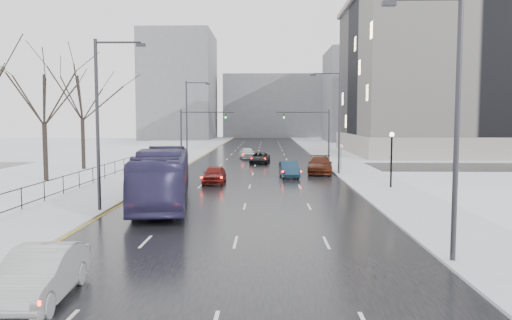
# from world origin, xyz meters

# --- Properties ---
(road) EXTENTS (16.00, 150.00, 0.04)m
(road) POSITION_xyz_m (0.00, 60.00, 0.02)
(road) COLOR black
(road) RESTS_ON ground
(cross_road) EXTENTS (130.00, 10.00, 0.04)m
(cross_road) POSITION_xyz_m (0.00, 48.00, 0.02)
(cross_road) COLOR black
(cross_road) RESTS_ON ground
(sidewalk_left) EXTENTS (5.00, 150.00, 0.16)m
(sidewalk_left) POSITION_xyz_m (-10.50, 60.00, 0.08)
(sidewalk_left) COLOR silver
(sidewalk_left) RESTS_ON ground
(sidewalk_right) EXTENTS (5.00, 150.00, 0.16)m
(sidewalk_right) POSITION_xyz_m (10.50, 60.00, 0.08)
(sidewalk_right) COLOR silver
(sidewalk_right) RESTS_ON ground
(park_strip) EXTENTS (14.00, 150.00, 0.12)m
(park_strip) POSITION_xyz_m (-20.00, 60.00, 0.06)
(park_strip) COLOR white
(park_strip) RESTS_ON ground
(tree_park_d) EXTENTS (8.75, 8.75, 12.50)m
(tree_park_d) POSITION_xyz_m (-17.80, 34.00, 0.00)
(tree_park_d) COLOR black
(tree_park_d) RESTS_ON ground
(tree_park_e) EXTENTS (9.45, 9.45, 13.50)m
(tree_park_e) POSITION_xyz_m (-18.20, 44.00, 0.00)
(tree_park_e) COLOR black
(tree_park_e) RESTS_ON ground
(iron_fence) EXTENTS (0.06, 70.00, 1.30)m
(iron_fence) POSITION_xyz_m (-13.00, 30.00, 0.91)
(iron_fence) COLOR black
(iron_fence) RESTS_ON sidewalk_left
(streetlight_r_near) EXTENTS (2.95, 0.25, 10.00)m
(streetlight_r_near) POSITION_xyz_m (8.17, 10.00, 5.62)
(streetlight_r_near) COLOR #2D2D33
(streetlight_r_near) RESTS_ON ground
(streetlight_r_mid) EXTENTS (2.95, 0.25, 10.00)m
(streetlight_r_mid) POSITION_xyz_m (8.17, 40.00, 5.62)
(streetlight_r_mid) COLOR #2D2D33
(streetlight_r_mid) RESTS_ON ground
(streetlight_l_near) EXTENTS (2.95, 0.25, 10.00)m
(streetlight_l_near) POSITION_xyz_m (-8.17, 20.00, 5.62)
(streetlight_l_near) COLOR #2D2D33
(streetlight_l_near) RESTS_ON ground
(streetlight_l_far) EXTENTS (2.95, 0.25, 10.00)m
(streetlight_l_far) POSITION_xyz_m (-8.17, 52.00, 5.62)
(streetlight_l_far) COLOR #2D2D33
(streetlight_l_far) RESTS_ON ground
(lamppost_r_mid) EXTENTS (0.36, 0.36, 4.28)m
(lamppost_r_mid) POSITION_xyz_m (11.00, 30.00, 2.94)
(lamppost_r_mid) COLOR black
(lamppost_r_mid) RESTS_ON sidewalk_right
(mast_signal_right) EXTENTS (6.10, 0.33, 6.50)m
(mast_signal_right) POSITION_xyz_m (7.33, 48.00, 4.11)
(mast_signal_right) COLOR #2D2D33
(mast_signal_right) RESTS_ON ground
(mast_signal_left) EXTENTS (6.10, 0.33, 6.50)m
(mast_signal_left) POSITION_xyz_m (-7.33, 48.00, 4.11)
(mast_signal_left) COLOR #2D2D33
(mast_signal_left) RESTS_ON ground
(no_uturn_sign) EXTENTS (0.60, 0.06, 2.70)m
(no_uturn_sign) POSITION_xyz_m (9.20, 44.00, 2.30)
(no_uturn_sign) COLOR #2D2D33
(no_uturn_sign) RESTS_ON sidewalk_right
(civic_building) EXTENTS (41.00, 31.00, 24.80)m
(civic_building) POSITION_xyz_m (35.00, 72.00, 11.21)
(civic_building) COLOR gray
(civic_building) RESTS_ON ground
(bldg_far_right) EXTENTS (24.00, 20.00, 22.00)m
(bldg_far_right) POSITION_xyz_m (28.00, 115.00, 11.00)
(bldg_far_right) COLOR slate
(bldg_far_right) RESTS_ON ground
(bldg_far_left) EXTENTS (18.00, 22.00, 28.00)m
(bldg_far_left) POSITION_xyz_m (-22.00, 125.00, 14.00)
(bldg_far_left) COLOR slate
(bldg_far_left) RESTS_ON ground
(bldg_far_center) EXTENTS (30.00, 18.00, 18.00)m
(bldg_far_center) POSITION_xyz_m (4.00, 140.00, 9.00)
(bldg_far_center) COLOR slate
(bldg_far_center) RESTS_ON ground
(sedan_left_near) EXTENTS (1.97, 4.90, 1.58)m
(sedan_left_near) POSITION_xyz_m (-5.39, 5.79, 0.83)
(sedan_left_near) COLOR #A6A8AA
(sedan_left_near) RESTS_ON road
(bus) EXTENTS (4.73, 13.07, 3.56)m
(bus) POSITION_xyz_m (-5.18, 22.30, 1.82)
(bus) COLOR #2E2A51
(bus) RESTS_ON road
(sedan_center_near) EXTENTS (1.82, 4.45, 1.51)m
(sedan_center_near) POSITION_xyz_m (-3.03, 32.96, 0.80)
(sedan_center_near) COLOR #611410
(sedan_center_near) RESTS_ON road
(sedan_right_near) EXTENTS (1.88, 4.58, 1.48)m
(sedan_right_near) POSITION_xyz_m (3.44, 37.49, 0.78)
(sedan_right_near) COLOR #173046
(sedan_right_near) RESTS_ON road
(sedan_right_cross) EXTENTS (2.63, 4.97, 1.33)m
(sedan_right_cross) POSITION_xyz_m (0.52, 51.73, 0.71)
(sedan_right_cross) COLOR black
(sedan_right_cross) RESTS_ON road
(sedan_right_far) EXTENTS (3.04, 6.07, 1.69)m
(sedan_right_far) POSITION_xyz_m (6.66, 40.76, 0.89)
(sedan_right_far) COLOR #43190B
(sedan_right_far) RESTS_ON road
(sedan_center_far) EXTENTS (2.46, 4.82, 1.57)m
(sedan_center_far) POSITION_xyz_m (-1.31, 58.59, 0.83)
(sedan_center_far) COLOR #BAB8BC
(sedan_center_far) RESTS_ON road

